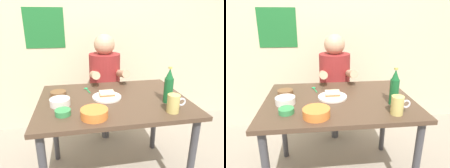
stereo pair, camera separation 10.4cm
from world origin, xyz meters
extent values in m
cube|color=beige|center=(0.00, 1.05, 1.30)|extent=(4.40, 0.08, 2.60)
cube|color=#1E6B2D|center=(-0.58, 1.01, 1.21)|extent=(0.43, 0.01, 0.44)
cube|color=#4C3828|center=(0.00, 0.00, 0.72)|extent=(1.10, 0.80, 0.03)
cylinder|color=#3F3F44|center=(0.49, -0.34, 0.35)|extent=(0.05, 0.05, 0.71)
cylinder|color=#3F3F44|center=(-0.49, 0.34, 0.35)|extent=(0.05, 0.05, 0.71)
cylinder|color=#3F3F44|center=(0.49, 0.34, 0.35)|extent=(0.05, 0.05, 0.71)
cylinder|color=#4C4C51|center=(0.03, 0.63, 0.21)|extent=(0.08, 0.08, 0.41)
cylinder|color=#2D2D33|center=(0.03, 0.63, 0.43)|extent=(0.34, 0.34, 0.04)
cylinder|color=maroon|center=(0.03, 0.63, 0.71)|extent=(0.32, 0.32, 0.52)
sphere|color=tan|center=(0.03, 0.63, 1.06)|extent=(0.21, 0.21, 0.21)
cylinder|color=tan|center=(-0.10, 0.38, 0.82)|extent=(0.07, 0.31, 0.14)
cylinder|color=tan|center=(0.16, 0.38, 0.82)|extent=(0.07, 0.31, 0.14)
cylinder|color=silver|center=(-0.05, 0.02, 0.75)|extent=(0.22, 0.22, 0.01)
cube|color=beige|center=(-0.05, 0.02, 0.76)|extent=(0.11, 0.09, 0.01)
cube|color=#9E592D|center=(-0.05, 0.02, 0.77)|extent=(0.11, 0.09, 0.01)
cube|color=beige|center=(-0.05, 0.02, 0.78)|extent=(0.11, 0.09, 0.01)
cylinder|color=#D1BC66|center=(0.34, -0.29, 0.80)|extent=(0.08, 0.08, 0.12)
torus|color=silver|center=(0.39, -0.29, 0.81)|extent=(0.06, 0.01, 0.06)
cylinder|color=#19602D|center=(0.37, -0.13, 0.83)|extent=(0.06, 0.06, 0.18)
cone|color=#19602D|center=(0.37, -0.13, 0.95)|extent=(0.05, 0.05, 0.07)
cylinder|color=#BFB74C|center=(0.37, -0.13, 1.00)|extent=(0.03, 0.03, 0.01)
cylinder|color=#388C4C|center=(-0.36, -0.20, 0.76)|extent=(0.10, 0.10, 0.03)
cylinder|color=#5B643A|center=(-0.36, -0.20, 0.77)|extent=(0.08, 0.08, 0.02)
cylinder|color=brown|center=(-0.41, 0.12, 0.76)|extent=(0.12, 0.12, 0.04)
cylinder|color=brown|center=(-0.41, 0.12, 0.77)|extent=(0.10, 0.10, 0.02)
cylinder|color=orange|center=(-0.17, -0.27, 0.77)|extent=(0.17, 0.17, 0.05)
cylinder|color=#B25B2D|center=(-0.17, -0.27, 0.78)|extent=(0.14, 0.14, 0.02)
cylinder|color=silver|center=(-0.39, -0.05, 0.77)|extent=(0.14, 0.14, 0.05)
cylinder|color=tan|center=(-0.39, -0.05, 0.78)|extent=(0.11, 0.11, 0.02)
cylinder|color=#26A559|center=(-0.18, 0.20, 0.74)|extent=(0.03, 0.11, 0.01)
ellipsoid|color=#26A559|center=(-0.19, 0.25, 0.75)|extent=(0.04, 0.02, 0.01)
camera|label=1|loc=(-0.26, -1.37, 1.32)|focal=32.05mm
camera|label=2|loc=(-0.16, -1.38, 1.32)|focal=32.05mm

